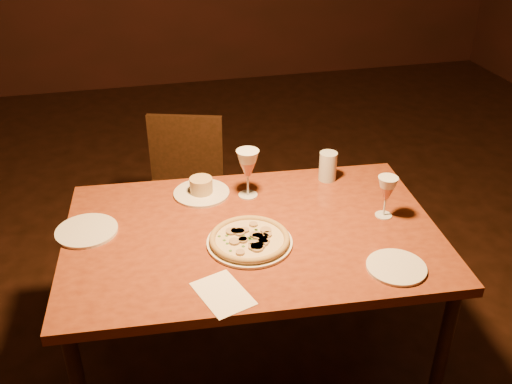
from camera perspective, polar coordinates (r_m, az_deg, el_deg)
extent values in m
plane|color=black|center=(2.74, 4.81, -13.13)|extent=(7.00, 7.00, 0.00)
cube|color=brown|center=(2.08, -0.36, -4.32)|extent=(1.41, 0.96, 0.04)
cylinder|color=black|center=(2.60, -15.25, -7.30)|extent=(0.05, 0.05, 0.68)
cylinder|color=black|center=(2.21, 17.92, -15.91)|extent=(0.05, 0.05, 0.68)
cylinder|color=black|center=(2.72, 11.37, -4.91)|extent=(0.05, 0.05, 0.68)
cube|color=black|center=(2.88, -7.39, -0.76)|extent=(0.48, 0.48, 0.04)
cube|color=black|center=(2.94, -7.01, 4.33)|extent=(0.37, 0.14, 0.36)
cylinder|color=black|center=(2.91, -10.66, -5.80)|extent=(0.03, 0.03, 0.39)
cylinder|color=black|center=(3.15, -9.38, -2.54)|extent=(0.03, 0.03, 0.39)
cylinder|color=black|center=(2.85, -4.62, -6.15)|extent=(0.03, 0.03, 0.39)
cylinder|color=black|center=(3.10, -3.82, -2.79)|extent=(0.03, 0.03, 0.39)
cylinder|color=silver|center=(2.00, -0.64, -5.05)|extent=(0.30, 0.30, 0.01)
cylinder|color=beige|center=(1.99, -0.65, -4.80)|extent=(0.27, 0.27, 0.01)
torus|color=tan|center=(1.99, -0.65, -4.67)|extent=(0.28, 0.28, 0.02)
cylinder|color=silver|center=(2.30, -5.47, -0.09)|extent=(0.22, 0.22, 0.01)
cylinder|color=tan|center=(2.28, -5.51, 0.68)|extent=(0.09, 0.09, 0.06)
cylinder|color=silver|center=(2.39, 7.20, 2.57)|extent=(0.07, 0.07, 0.12)
cylinder|color=silver|center=(2.15, -16.58, -3.74)|extent=(0.22, 0.22, 0.01)
cylinder|color=silver|center=(1.94, 13.85, -7.31)|extent=(0.20, 0.20, 0.01)
cube|color=white|center=(1.79, -3.33, -10.11)|extent=(0.19, 0.23, 0.00)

